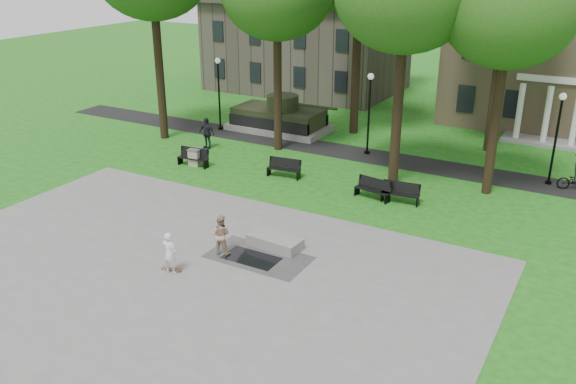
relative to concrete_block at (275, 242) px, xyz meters
name	(u,v)px	position (x,y,z in m)	size (l,w,h in m)	color
ground	(245,231)	(-1.92, 0.72, -0.24)	(120.00, 120.00, 0.00)	#195814
plaza	(169,282)	(-1.92, -4.28, -0.23)	(22.00, 16.00, 0.02)	gray
footpath	(357,154)	(-1.92, 12.72, -0.24)	(44.00, 2.60, 0.01)	black
building_left	(307,46)	(-12.92, 27.22, 3.35)	(15.00, 10.00, 7.20)	#4C443D
tree_3	(510,12)	(6.08, 10.22, 8.35)	(6.00, 6.00, 11.19)	black
lamp_left	(219,88)	(-11.92, 13.02, 2.55)	(0.36, 0.36, 4.73)	black
lamp_mid	(369,107)	(-1.42, 13.02, 2.55)	(0.36, 0.36, 4.73)	black
lamp_right	(557,131)	(8.58, 13.02, 2.55)	(0.36, 0.36, 4.73)	black
tank_monument	(279,118)	(-8.37, 14.72, 0.61)	(7.45, 3.40, 2.40)	gray
puddle	(252,258)	(-0.31, -1.28, -0.22)	(2.20, 1.20, 0.00)	black
concrete_block	(275,242)	(0.00, 0.00, 0.00)	(2.20, 1.00, 0.45)	gray
skateboard	(172,269)	(-2.40, -3.57, -0.19)	(0.78, 0.20, 0.07)	brown
skateboarder	(170,253)	(-2.31, -3.71, 0.59)	(0.60, 0.39, 1.64)	white
friend_watching	(221,234)	(-1.58, -1.51, 0.59)	(0.79, 0.62, 1.63)	tan
pedestrian_walker	(207,133)	(-10.23, 9.27, 0.70)	(1.11, 0.46, 1.89)	black
park_bench_0	(194,157)	(-8.97, 6.34, 0.28)	(1.83, 0.65, 1.00)	black
park_bench_1	(284,167)	(-3.72, 7.27, 0.28)	(1.84, 0.73, 1.00)	black
park_bench_2	(373,188)	(1.47, 6.79, 0.28)	(1.85, 0.81, 1.00)	black
park_bench_3	(401,192)	(2.81, 6.94, 0.28)	(1.84, 0.70, 1.00)	black
trash_bin	(195,157)	(-8.94, 6.43, 0.24)	(0.74, 0.74, 0.96)	gray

